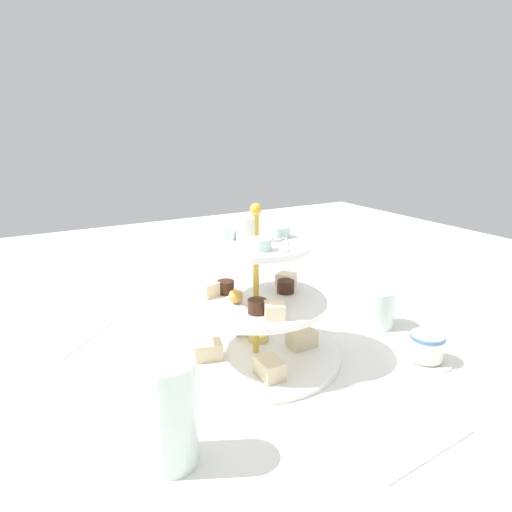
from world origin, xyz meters
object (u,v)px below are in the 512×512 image
Objects in this scene: water_glass_tall_right at (169,413)px; butter_knife_left at (87,339)px; teacup_with_saucer at (426,348)px; butter_knife_right at (430,453)px; tiered_serving_stand at (256,313)px; water_glass_short_left at (378,308)px.

water_glass_tall_right reaches higher than butter_knife_left.
teacup_with_saucer is 0.24m from butter_knife_right.
teacup_with_saucer is 0.53× the size of butter_knife_right.
teacup_with_saucer is 0.62m from butter_knife_left.
teacup_with_saucer is at bearing 37.73° from butter_knife_right.
tiered_serving_stand is 0.30m from teacup_with_saucer.
butter_knife_left is (0.38, 0.49, -0.02)m from teacup_with_saucer.
tiered_serving_stand reaches higher than water_glass_tall_right.
water_glass_tall_right is 0.40m from butter_knife_left.
water_glass_tall_right reaches higher than butter_knife_right.
butter_knife_right is at bearing 145.72° from water_glass_short_left.
butter_knife_left is at bearing 66.44° from water_glass_short_left.
tiered_serving_stand reaches higher than water_glass_short_left.
tiered_serving_stand is 2.18× the size of water_glass_tall_right.
water_glass_short_left is at bearing 110.79° from butter_knife_left.
butter_knife_right is (-0.15, -0.28, -0.07)m from water_glass_tall_right.
water_glass_tall_right is at bearing 128.44° from tiered_serving_stand.
tiered_serving_stand is 3.87× the size of water_glass_short_left.
butter_knife_right is (-0.16, 0.18, -0.02)m from teacup_with_saucer.
water_glass_short_left is 0.44× the size of butter_knife_left.
water_glass_tall_right is at bearing 147.79° from butter_knife_right.
teacup_with_saucer is (0.01, -0.46, -0.04)m from water_glass_tall_right.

